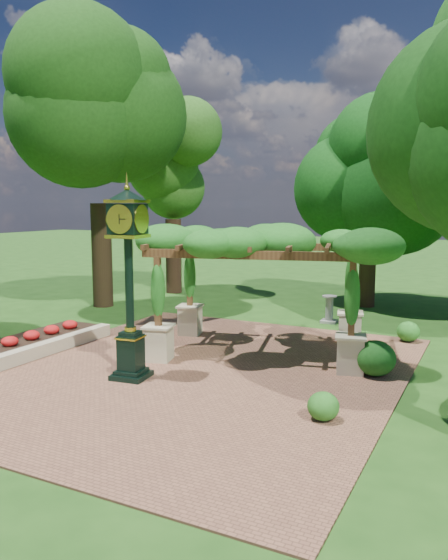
% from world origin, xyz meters
% --- Properties ---
extents(ground, '(120.00, 120.00, 0.00)m').
position_xyz_m(ground, '(0.00, 0.00, 0.00)').
color(ground, '#1E4714').
rests_on(ground, ground).
extents(brick_plaza, '(10.00, 12.00, 0.04)m').
position_xyz_m(brick_plaza, '(0.00, 1.00, 0.02)').
color(brick_plaza, brown).
rests_on(brick_plaza, ground).
extents(border_wall, '(0.35, 5.00, 0.40)m').
position_xyz_m(border_wall, '(-4.60, 0.50, 0.20)').
color(border_wall, '#C6B793').
rests_on(border_wall, ground).
extents(flower_bed, '(1.50, 5.00, 0.36)m').
position_xyz_m(flower_bed, '(-5.50, 0.50, 0.18)').
color(flower_bed, red).
rests_on(flower_bed, ground).
extents(pedestal_clock, '(1.03, 1.03, 4.69)m').
position_xyz_m(pedestal_clock, '(-1.14, -0.30, 2.81)').
color(pedestal_clock, black).
rests_on(pedestal_clock, brick_plaza).
extents(pergola, '(6.65, 5.03, 3.73)m').
position_xyz_m(pergola, '(0.70, 3.43, 3.06)').
color(pergola, beige).
rests_on(pergola, brick_plaza).
extents(sundial, '(0.58, 0.58, 1.00)m').
position_xyz_m(sundial, '(1.38, 8.26, 0.44)').
color(sundial, gray).
rests_on(sundial, ground).
extents(shrub_front, '(0.83, 0.83, 0.57)m').
position_xyz_m(shrub_front, '(3.84, -0.75, 0.33)').
color(shrub_front, '#24611B').
rests_on(shrub_front, brick_plaza).
extents(shrub_mid, '(1.13, 1.13, 0.89)m').
position_xyz_m(shrub_mid, '(4.18, 2.59, 0.49)').
color(shrub_mid, '#164814').
rests_on(shrub_mid, brick_plaza).
extents(shrub_back, '(0.84, 0.84, 0.63)m').
position_xyz_m(shrub_back, '(4.39, 6.54, 0.35)').
color(shrub_back, '#266B1F').
rests_on(shrub_back, brick_plaza).
extents(tree_west_near, '(5.11, 5.11, 11.15)m').
position_xyz_m(tree_west_near, '(-8.10, 7.17, 7.64)').
color(tree_west_near, black).
rests_on(tree_west_near, ground).
extents(tree_west_far, '(3.86, 3.86, 9.21)m').
position_xyz_m(tree_west_far, '(-7.33, 11.57, 6.28)').
color(tree_west_far, '#301E13').
rests_on(tree_west_far, ground).
extents(tree_north, '(4.57, 4.57, 8.02)m').
position_xyz_m(tree_north, '(1.87, 12.13, 5.51)').
color(tree_north, '#382616').
rests_on(tree_north, ground).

